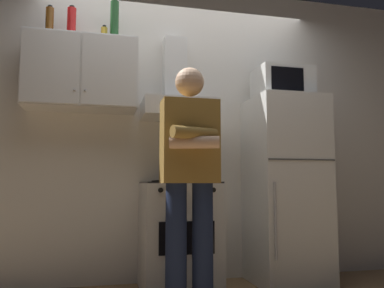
{
  "coord_description": "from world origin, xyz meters",
  "views": [
    {
      "loc": [
        -0.7,
        -2.95,
        0.84
      ],
      "look_at": [
        0.0,
        0.0,
        1.15
      ],
      "focal_mm": 37.12,
      "sensor_mm": 36.0,
      "label": 1
    }
  ],
  "objects_px": {
    "microwave": "(282,84)",
    "bottle_soda_red": "(71,23)",
    "upper_cabinet": "(81,74)",
    "range_hood": "(176,97)",
    "bottle_spice_jar": "(104,34)",
    "refrigerator": "(286,189)",
    "person_standing": "(190,175)",
    "bottle_beer_brown": "(50,21)",
    "cooking_pot": "(198,172)",
    "bottle_wine_green": "(114,20)",
    "stove_oven": "(179,235)"
  },
  "relations": [
    {
      "from": "refrigerator",
      "to": "microwave",
      "type": "distance_m",
      "value": 0.94
    },
    {
      "from": "person_standing",
      "to": "bottle_beer_brown",
      "type": "relative_size",
      "value": 6.6
    },
    {
      "from": "bottle_spice_jar",
      "to": "bottle_soda_red",
      "type": "height_order",
      "value": "bottle_soda_red"
    },
    {
      "from": "microwave",
      "to": "cooking_pot",
      "type": "distance_m",
      "value": 1.16
    },
    {
      "from": "microwave",
      "to": "bottle_wine_green",
      "type": "distance_m",
      "value": 1.57
    },
    {
      "from": "upper_cabinet",
      "to": "bottle_wine_green",
      "type": "distance_m",
      "value": 0.54
    },
    {
      "from": "person_standing",
      "to": "bottle_wine_green",
      "type": "relative_size",
      "value": 4.62
    },
    {
      "from": "stove_oven",
      "to": "microwave",
      "type": "distance_m",
      "value": 1.62
    },
    {
      "from": "range_hood",
      "to": "bottle_beer_brown",
      "type": "height_order",
      "value": "bottle_beer_brown"
    },
    {
      "from": "range_hood",
      "to": "stove_oven",
      "type": "bearing_deg",
      "value": -90.0
    },
    {
      "from": "microwave",
      "to": "bottle_beer_brown",
      "type": "distance_m",
      "value": 2.06
    },
    {
      "from": "person_standing",
      "to": "microwave",
      "type": "bearing_deg",
      "value": 32.0
    },
    {
      "from": "upper_cabinet",
      "to": "bottle_spice_jar",
      "type": "bearing_deg",
      "value": 7.21
    },
    {
      "from": "microwave",
      "to": "bottle_soda_red",
      "type": "height_order",
      "value": "bottle_soda_red"
    },
    {
      "from": "microwave",
      "to": "person_standing",
      "type": "xyz_separation_m",
      "value": [
        -1.0,
        -0.62,
        -0.84
      ]
    },
    {
      "from": "refrigerator",
      "to": "microwave",
      "type": "bearing_deg",
      "value": 90.9
    },
    {
      "from": "range_hood",
      "to": "microwave",
      "type": "relative_size",
      "value": 1.56
    },
    {
      "from": "microwave",
      "to": "bottle_wine_green",
      "type": "height_order",
      "value": "bottle_wine_green"
    },
    {
      "from": "bottle_soda_red",
      "to": "person_standing",
      "type": "bearing_deg",
      "value": -41.2
    },
    {
      "from": "upper_cabinet",
      "to": "range_hood",
      "type": "relative_size",
      "value": 1.2
    },
    {
      "from": "upper_cabinet",
      "to": "bottle_wine_green",
      "type": "xyz_separation_m",
      "value": [
        0.26,
        -0.03,
        0.47
      ]
    },
    {
      "from": "bottle_spice_jar",
      "to": "bottle_soda_red",
      "type": "distance_m",
      "value": 0.28
    },
    {
      "from": "upper_cabinet",
      "to": "microwave",
      "type": "height_order",
      "value": "upper_cabinet"
    },
    {
      "from": "person_standing",
      "to": "bottle_beer_brown",
      "type": "bearing_deg",
      "value": 144.95
    },
    {
      "from": "person_standing",
      "to": "bottle_spice_jar",
      "type": "height_order",
      "value": "bottle_spice_jar"
    },
    {
      "from": "refrigerator",
      "to": "bottle_soda_red",
      "type": "distance_m",
      "value": 2.31
    },
    {
      "from": "bottle_wine_green",
      "to": "upper_cabinet",
      "type": "bearing_deg",
      "value": 173.6
    },
    {
      "from": "range_hood",
      "to": "bottle_spice_jar",
      "type": "distance_m",
      "value": 0.81
    },
    {
      "from": "refrigerator",
      "to": "bottle_soda_red",
      "type": "relative_size",
      "value": 5.81
    },
    {
      "from": "range_hood",
      "to": "bottle_spice_jar",
      "type": "height_order",
      "value": "bottle_spice_jar"
    },
    {
      "from": "refrigerator",
      "to": "bottle_beer_brown",
      "type": "distance_m",
      "value": 2.43
    },
    {
      "from": "range_hood",
      "to": "refrigerator",
      "type": "distance_m",
      "value": 1.25
    },
    {
      "from": "upper_cabinet",
      "to": "bottle_beer_brown",
      "type": "distance_m",
      "value": 0.49
    },
    {
      "from": "person_standing",
      "to": "bottle_wine_green",
      "type": "xyz_separation_m",
      "value": [
        -0.49,
        0.7,
        1.32
      ]
    },
    {
      "from": "microwave",
      "to": "bottle_soda_red",
      "type": "distance_m",
      "value": 1.9
    },
    {
      "from": "microwave",
      "to": "bottle_beer_brown",
      "type": "xyz_separation_m",
      "value": [
        -2.01,
        0.08,
        0.43
      ]
    },
    {
      "from": "upper_cabinet",
      "to": "cooking_pot",
      "type": "distance_m",
      "value": 1.26
    },
    {
      "from": "stove_oven",
      "to": "microwave",
      "type": "relative_size",
      "value": 1.82
    },
    {
      "from": "bottle_beer_brown",
      "to": "person_standing",
      "type": "bearing_deg",
      "value": -35.05
    },
    {
      "from": "microwave",
      "to": "cooking_pot",
      "type": "bearing_deg",
      "value": -170.43
    },
    {
      "from": "refrigerator",
      "to": "bottle_beer_brown",
      "type": "xyz_separation_m",
      "value": [
        -2.01,
        0.1,
        1.37
      ]
    },
    {
      "from": "bottle_beer_brown",
      "to": "range_hood",
      "type": "bearing_deg",
      "value": 1.24
    },
    {
      "from": "cooking_pot",
      "to": "bottle_beer_brown",
      "type": "height_order",
      "value": "bottle_beer_brown"
    },
    {
      "from": "upper_cabinet",
      "to": "cooking_pot",
      "type": "relative_size",
      "value": 2.81
    },
    {
      "from": "refrigerator",
      "to": "bottle_wine_green",
      "type": "xyz_separation_m",
      "value": [
        -1.49,
        0.1,
        1.42
      ]
    },
    {
      "from": "stove_oven",
      "to": "microwave",
      "type": "height_order",
      "value": "microwave"
    },
    {
      "from": "bottle_spice_jar",
      "to": "bottle_beer_brown",
      "type": "height_order",
      "value": "bottle_beer_brown"
    },
    {
      "from": "upper_cabinet",
      "to": "bottle_soda_red",
      "type": "distance_m",
      "value": 0.44
    },
    {
      "from": "bottle_soda_red",
      "to": "microwave",
      "type": "bearing_deg",
      "value": -3.49
    },
    {
      "from": "bottle_spice_jar",
      "to": "bottle_beer_brown",
      "type": "relative_size",
      "value": 0.56
    }
  ]
}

